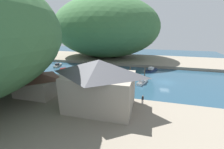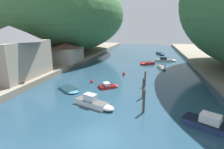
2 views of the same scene
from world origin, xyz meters
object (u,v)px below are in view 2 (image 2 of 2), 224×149
(boat_far_right_bank, at_px, (109,86))
(channel_buoy_near, at_px, (124,73))
(waterfront_building, at_px, (12,51))
(boat_navy_launch, at_px, (161,54))
(boat_mid_channel, at_px, (166,60))
(boathouse_shed, at_px, (65,52))
(boat_open_rowboat, at_px, (95,103))
(channel_buoy_far, at_px, (92,81))
(boat_near_quay, at_px, (219,127))
(boat_white_cruiser, at_px, (162,68))
(boat_small_dinghy, at_px, (146,63))
(boat_yellow_tender, at_px, (70,90))

(boat_far_right_bank, xyz_separation_m, channel_buoy_near, (1.17, 8.42, 0.08))
(waterfront_building, relative_size, boat_navy_launch, 2.08)
(waterfront_building, distance_m, boat_mid_channel, 39.42)
(boathouse_shed, bearing_deg, boat_navy_launch, 46.68)
(boat_open_rowboat, relative_size, channel_buoy_far, 7.07)
(boat_far_right_bank, distance_m, boat_near_quay, 16.66)
(boathouse_shed, distance_m, channel_buoy_near, 17.25)
(boat_white_cruiser, bearing_deg, boat_small_dinghy, -63.78)
(boat_small_dinghy, bearing_deg, channel_buoy_far, 115.46)
(boat_near_quay, bearing_deg, boat_open_rowboat, -71.99)
(boat_open_rowboat, height_order, channel_buoy_far, boat_open_rowboat)
(boathouse_shed, xyz_separation_m, boat_navy_launch, (24.73, 26.23, -3.22))
(boat_yellow_tender, bearing_deg, waterfront_building, -61.73)
(channel_buoy_near, bearing_deg, boat_mid_channel, 61.85)
(boat_yellow_tender, bearing_deg, channel_buoy_far, -163.61)
(boat_small_dinghy, bearing_deg, boat_yellow_tender, 116.06)
(boat_open_rowboat, height_order, boat_white_cruiser, boat_open_rowboat)
(boat_small_dinghy, bearing_deg, boathouse_shed, 69.60)
(channel_buoy_far, bearing_deg, boat_near_quay, -35.01)
(boathouse_shed, relative_size, boat_yellow_tender, 1.96)
(boat_far_right_bank, bearing_deg, boat_near_quay, 17.71)
(boathouse_shed, bearing_deg, boat_yellow_tender, -61.11)
(boat_far_right_bank, height_order, boat_mid_channel, boat_mid_channel)
(boathouse_shed, distance_m, boat_mid_channel, 28.81)
(waterfront_building, xyz_separation_m, boat_navy_launch, (26.99, 40.90, -5.32))
(boat_mid_channel, xyz_separation_m, channel_buoy_near, (-9.66, -18.05, -0.06))
(boat_far_right_bank, relative_size, channel_buoy_far, 4.44)
(boathouse_shed, xyz_separation_m, channel_buoy_near, (16.05, -5.44, -3.20))
(boat_mid_channel, relative_size, boat_near_quay, 0.97)
(boat_near_quay, bearing_deg, waterfront_building, -77.98)
(boat_white_cruiser, bearing_deg, boathouse_shed, -8.77)
(boathouse_shed, height_order, boat_white_cruiser, boathouse_shed)
(boat_near_quay, bearing_deg, channel_buoy_far, -96.13)
(channel_buoy_near, xyz_separation_m, channel_buoy_far, (-4.79, -6.60, -0.04))
(waterfront_building, distance_m, boat_near_quay, 32.23)
(boat_small_dinghy, distance_m, boat_navy_launch, 19.89)
(waterfront_building, xyz_separation_m, boat_mid_channel, (27.97, 27.28, -5.23))
(boat_open_rowboat, bearing_deg, boathouse_shed, -124.82)
(boathouse_shed, bearing_deg, boat_open_rowboat, -55.04)
(boathouse_shed, relative_size, boat_small_dinghy, 1.98)
(channel_buoy_near, bearing_deg, boat_near_quay, -56.67)
(channel_buoy_near, bearing_deg, boat_small_dinghy, 71.10)
(boathouse_shed, relative_size, boat_mid_channel, 1.36)
(boat_small_dinghy, height_order, channel_buoy_far, channel_buoy_far)
(boat_far_right_bank, xyz_separation_m, channel_buoy_far, (-3.62, 1.82, 0.04))
(boat_yellow_tender, bearing_deg, boat_far_right_bank, 156.72)
(waterfront_building, distance_m, boat_white_cruiser, 31.83)
(boat_small_dinghy, height_order, boat_near_quay, boat_near_quay)
(channel_buoy_near, relative_size, channel_buoy_far, 1.12)
(boat_open_rowboat, height_order, boat_near_quay, boat_open_rowboat)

